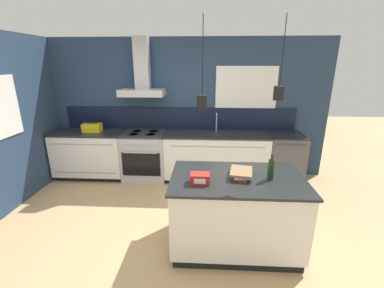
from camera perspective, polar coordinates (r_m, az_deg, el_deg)
name	(u,v)px	position (r m, az deg, el deg)	size (l,w,h in m)	color
ground_plane	(165,232)	(3.63, -5.98, -18.94)	(16.00, 16.00, 0.00)	tan
wall_back	(178,106)	(4.97, -3.21, 8.34)	(5.60, 2.33, 2.60)	navy
wall_left	(8,123)	(4.70, -35.77, 3.88)	(0.08, 3.80, 2.60)	navy
counter_run_left	(91,154)	(5.35, -21.56, -2.11)	(1.34, 0.64, 0.91)	black
counter_run_sink	(216,157)	(4.87, 5.32, -2.79)	(1.92, 0.64, 1.26)	black
oven_range	(145,156)	(5.00, -10.40, -2.55)	(0.81, 0.66, 0.91)	#B5B5BA
dishwasher	(284,158)	(5.08, 19.77, -2.99)	(0.63, 0.65, 0.91)	#4C4C51
kitchen_island	(235,212)	(3.21, 9.64, -14.59)	(1.52, 0.95, 0.91)	black
bottle_on_island	(271,169)	(2.98, 17.16, -5.29)	(0.07, 0.07, 0.30)	#193319
book_stack	(241,173)	(3.00, 10.80, -6.36)	(0.29, 0.36, 0.08)	#B2332D
red_supply_box	(200,179)	(2.79, 1.77, -7.68)	(0.21, 0.14, 0.11)	red
yellow_toolbox	(92,128)	(5.17, -21.31, 3.40)	(0.34, 0.18, 0.19)	gold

